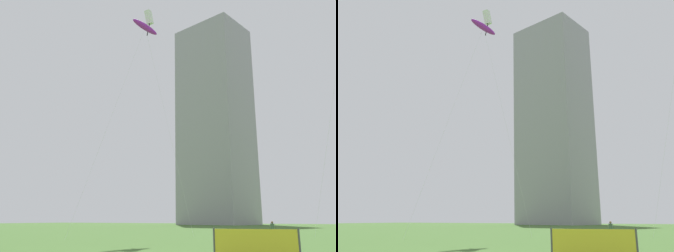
% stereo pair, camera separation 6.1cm
% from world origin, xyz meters
% --- Properties ---
extents(person_standing_1, '(0.35, 0.35, 1.58)m').
position_xyz_m(person_standing_1, '(3.13, 19.17, 0.91)').
color(person_standing_1, maroon).
rests_on(person_standing_1, ground).
extents(kite_flying_1, '(5.52, 4.48, 24.14)m').
position_xyz_m(kite_flying_1, '(-9.36, 17.06, 23.43)').
color(kite_flying_1, silver).
rests_on(kite_flying_1, ground).
extents(kite_flying_2, '(4.14, 8.17, 26.36)m').
position_xyz_m(kite_flying_2, '(-9.61, 18.21, 25.34)').
color(kite_flying_2, silver).
rests_on(kite_flying_2, ground).
extents(distant_highrise_1, '(26.30, 23.20, 72.01)m').
position_xyz_m(distant_highrise_1, '(-32.78, 102.66, 36.01)').
color(distant_highrise_1, '#939399').
rests_on(distant_highrise_1, ground).
extents(event_banner, '(3.36, 0.73, 1.40)m').
position_xyz_m(event_banner, '(6.44, 0.70, 0.74)').
color(event_banner, '#4C4C4C').
rests_on(event_banner, ground).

